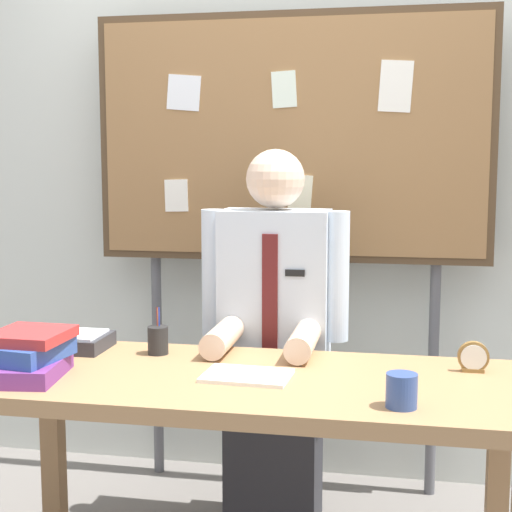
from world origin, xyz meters
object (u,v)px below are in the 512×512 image
Objects in this scene: person at (274,356)px; book_stack at (31,355)px; desk at (246,406)px; desk_clock at (473,358)px; open_notebook at (247,376)px; paper_tray at (71,341)px; coffee_mug at (402,391)px; pen_holder at (158,340)px; bulletin_board at (290,144)px.

person reaches higher than book_stack.
desk_clock is (0.69, 0.18, 0.14)m from desk.
open_notebook is at bearing 10.58° from book_stack.
desk_clock is at bearing -1.24° from paper_tray.
coffee_mug is 0.92m from pen_holder.
coffee_mug reaches higher than open_notebook.
pen_holder is (-1.03, 0.02, 0.01)m from desk_clock.
desk_clock is 1.04× the size of coffee_mug.
desk_clock is at bearing -46.59° from bulletin_board.
book_stack reaches higher than coffee_mug.
desk is at bearing 155.36° from coffee_mug.
paper_tray is at bearing 159.67° from coffee_mug.
person is 5.55× the size of paper_tray.
desk is 10.61× the size of pen_holder.
paper_tray is at bearing -154.70° from person.
desk is 0.10m from open_notebook.
open_notebook is at bearing -18.52° from paper_tray.
desk is at bearing 12.42° from book_stack.
bulletin_board is at bearing 90.01° from desk.
pen_holder reaches higher than coffee_mug.
desk is 0.71m from paper_tray.
bulletin_board reaches higher than coffee_mug.
pen_holder is (-0.35, 0.20, 0.14)m from desk.
coffee_mug is at bearing -67.26° from bulletin_board.
open_notebook is 2.72× the size of desk_clock.
coffee_mug is (1.11, -0.07, -0.02)m from book_stack.
open_notebook is 1.01× the size of paper_tray.
paper_tray is at bearing 161.48° from open_notebook.
bulletin_board is at bearing 58.60° from book_stack.
coffee_mug is (0.46, -0.20, 0.04)m from open_notebook.
desk_clock is (1.32, 0.32, -0.03)m from book_stack.
person reaches higher than open_notebook.
pen_holder is (-0.35, 0.22, 0.04)m from open_notebook.
desk_clock reaches higher than paper_tray.
open_notebook is 0.71m from paper_tray.
coffee_mug is at bearing -24.64° from desk.
bulletin_board reaches higher than book_stack.
person is 0.55m from open_notebook.
book_stack reaches higher than paper_tray.
book_stack reaches higher than desk_clock.
paper_tray is (-1.14, 0.42, -0.02)m from coffee_mug.
person is 0.72× the size of bulletin_board.
desk_clock is at bearing 16.17° from open_notebook.
desk is at bearing -17.15° from paper_tray.
desk is 6.53× the size of paper_tray.
book_stack is 1.83× the size of pen_holder.
book_stack is (-0.64, -1.04, -0.65)m from bulletin_board.
paper_tray is at bearing 162.85° from desk.
person reaches higher than paper_tray.
desk is 0.53m from coffee_mug.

